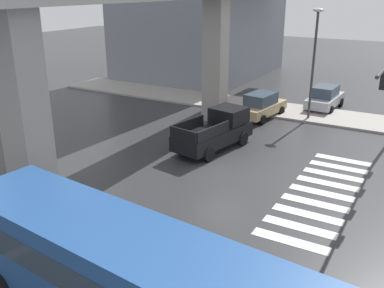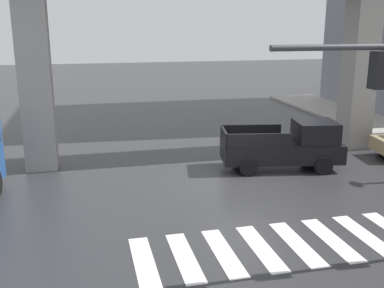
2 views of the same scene
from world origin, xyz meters
TOP-DOWN VIEW (x-y plane):
  - ground_plane at (0.00, 0.00)m, footprint 120.00×120.00m
  - crosswalk_stripes at (-0.00, -5.04)m, footprint 9.35×2.80m
  - pickup_truck at (2.77, 1.55)m, footprint 5.35×2.76m

SIDE VIEW (x-z plane):
  - ground_plane at x=0.00m, z-range 0.00..0.00m
  - crosswalk_stripes at x=0.00m, z-range 0.00..0.01m
  - pickup_truck at x=2.77m, z-range -0.05..2.03m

